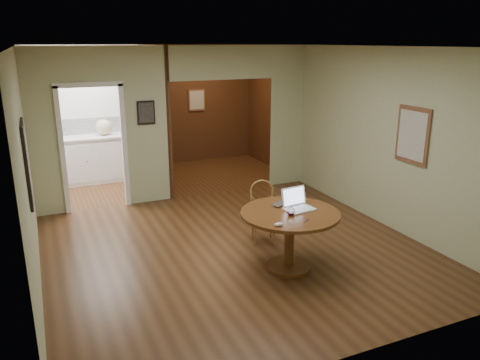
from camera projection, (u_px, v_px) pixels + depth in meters
name	position (u px, v px, depth m)	size (l,w,h in m)	color
floor	(237.00, 250.00, 6.45)	(5.00, 5.00, 0.00)	#422713
room_shell	(146.00, 125.00, 8.62)	(5.20, 7.50, 5.00)	silver
dining_table	(290.00, 227.00, 5.77)	(1.22, 1.22, 0.76)	#5B2B16
chair	(263.00, 208.00, 6.62)	(0.47, 0.47, 0.89)	#A27A39
open_laptop	(297.00, 203.00, 5.82)	(0.39, 0.35, 0.25)	silver
closed_laptop	(284.00, 204.00, 5.95)	(0.29, 0.19, 0.02)	#A8A7AC
mouse	(279.00, 224.00, 5.27)	(0.10, 0.06, 0.04)	silver
wine_glass	(291.00, 211.00, 5.59)	(0.10, 0.10, 0.11)	white
pen	(306.00, 221.00, 5.42)	(0.01, 0.01, 0.13)	#0D0C56
kitchen_cabinet	(93.00, 159.00, 9.48)	(2.06, 0.60, 0.94)	white
grocery_bag	(104.00, 127.00, 9.40)	(0.32, 0.27, 0.32)	beige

